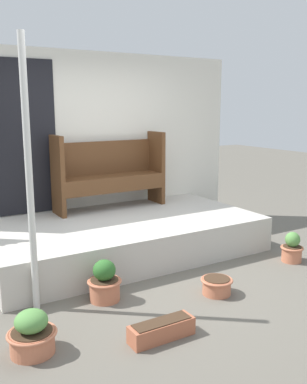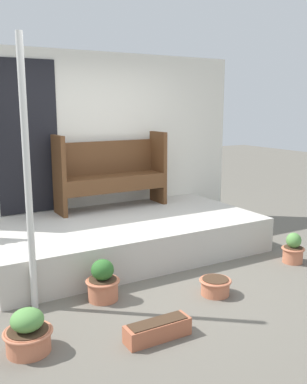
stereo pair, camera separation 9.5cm
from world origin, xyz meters
name	(u,v)px [view 2 (the right image)]	position (x,y,z in m)	size (l,w,h in m)	color
ground_plane	(147,279)	(0.00, 0.00, 0.00)	(24.00, 24.00, 0.00)	#666056
porch_slab	(124,236)	(0.16, 0.92, 0.22)	(3.40, 1.83, 0.44)	beige
house_wall	(91,146)	(0.12, 1.86, 1.31)	(4.60, 0.08, 2.60)	white
support_post	(27,178)	(-1.24, -0.05, 1.24)	(0.06, 0.06, 2.48)	silver
bench	(111,170)	(0.30, 1.58, 0.98)	(1.58, 0.43, 1.05)	brown
flower_pot_left	(28,333)	(-1.47, -0.77, 0.15)	(0.38, 0.38, 0.35)	#C67251
flower_pot_middle	(103,282)	(-0.62, -0.22, 0.18)	(0.34, 0.34, 0.41)	#C67251
flower_pot_right	(215,286)	(0.41, -0.67, 0.09)	(0.33, 0.33, 0.17)	#C67251
flower_pot_far_right	(293,250)	(1.78, -0.42, 0.16)	(0.28, 0.28, 0.37)	#C67251
planter_box_rect	(158,330)	(-0.52, -1.11, 0.08)	(0.56, 0.17, 0.16)	#B26042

